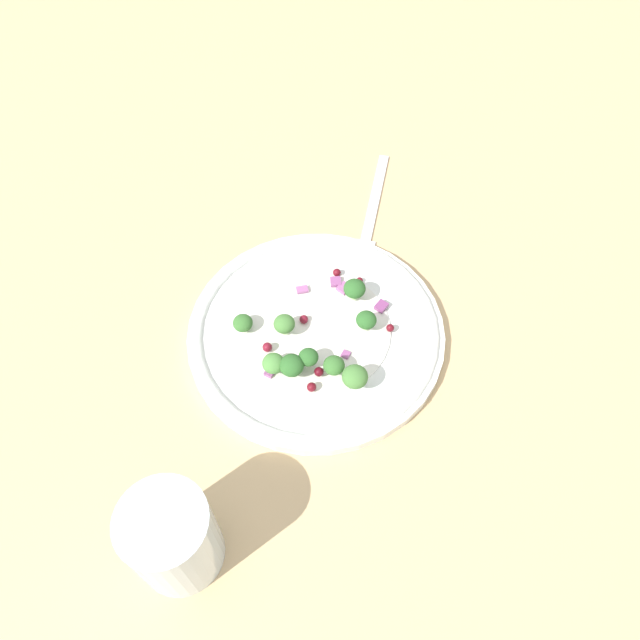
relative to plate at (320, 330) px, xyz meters
The scene contains 27 objects.
ground_plane 3.12cm from the plate, 10.77° to the right, with size 180.00×180.00×2.00cm, color tan.
plate is the anchor object (origin of this frame).
dressing_pool 0.44cm from the plate, 56.31° to the right, with size 15.59×15.59×0.20cm, color white.
broccoli_floret_0 7.32cm from the plate, 68.68° to the right, with size 2.22×2.22×2.25cm.
broccoli_floret_1 6.68cm from the plate, 54.73° to the right, with size 2.42×2.42×2.45cm.
broccoli_floret_2 5.64cm from the plate, 105.99° to the left, with size 2.34×2.34×2.37cm.
broccoli_floret_3 8.19cm from the plate, ahead, with size 2.54×2.54×2.57cm.
broccoli_floret_4 4.34cm from the plate, 106.49° to the right, with size 2.20×2.20×2.22cm.
broccoli_floret_5 8.10cm from the plate, 116.94° to the right, with size 2.06×2.06×2.08cm.
broccoli_floret_6 5.37cm from the plate, 42.19° to the right, with size 1.98×1.98×2.01cm.
broccoli_floret_7 6.00cm from the plate, 14.83° to the right, with size 2.13×2.13×2.15cm.
broccoli_floret_8 5.04cm from the plate, 62.05° to the left, with size 2.12×2.12×2.15cm.
cranberry_0 7.53cm from the plate, 35.06° to the right, with size 0.94×0.94×0.94cm, color maroon.
cranberry_1 7.34cm from the plate, 57.77° to the left, with size 0.84×0.84×0.84cm, color maroon.
cranberry_2 7.45cm from the plate, 115.48° to the left, with size 0.73×0.73×0.73cm, color maroon.
cranberry_3 2.06cm from the plate, 141.23° to the right, with size 0.92×0.92×0.92cm, color maroon.
cranberry_4 5.96cm from the plate, 29.79° to the right, with size 0.97×0.97×0.97cm, color #4C0A14.
cranberry_5 7.29cm from the plate, 136.33° to the left, with size 0.89×0.89×0.89cm, color maroon.
cranberry_6 6.16cm from the plate, 90.42° to the right, with size 0.99×0.99×0.99cm, color maroon.
onion_bit_0 5.15cm from the plate, behind, with size 1.24×0.85×0.30cm, color #A35B93.
onion_bit_1 6.04cm from the plate, 134.55° to the left, with size 1.21×1.14×0.36cm, color #934C84.
onion_bit_2 7.38cm from the plate, 73.67° to the right, with size 0.97×0.87×0.59cm, color #934C84.
onion_bit_3 7.02cm from the plate, 81.93° to the left, with size 1.05×1.29×0.49cm, color #843D75.
onion_bit_4 5.61cm from the plate, 123.41° to the left, with size 1.18×1.30×0.50cm, color #A35B93.
onion_bit_5 4.36cm from the plate, ahead, with size 0.80×0.81×0.32cm, color #934C84.
fork 18.52cm from the plate, 131.43° to the left, with size 15.32×13.44×0.50cm.
water_glass 25.62cm from the plate, 56.50° to the right, with size 7.27×7.27×9.38cm, color silver.
Camera 1 is at (29.23, -16.92, 55.83)cm, focal length 35.18 mm.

